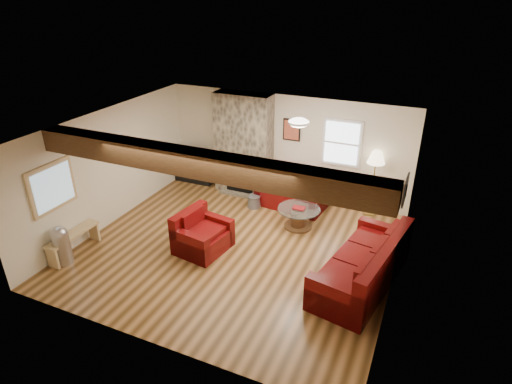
% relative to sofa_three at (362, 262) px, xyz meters
% --- Properties ---
extents(room, '(8.00, 8.00, 8.00)m').
position_rel_sofa_three_xyz_m(room, '(-2.48, 0.10, 0.79)').
color(room, '#4E3214').
rests_on(room, ground).
extents(floor, '(6.00, 6.00, 0.00)m').
position_rel_sofa_three_xyz_m(floor, '(-2.48, 0.10, -0.46)').
color(floor, '#4E3214').
rests_on(floor, ground).
extents(oak_beam, '(6.00, 0.36, 0.38)m').
position_rel_sofa_three_xyz_m(oak_beam, '(-2.48, -1.15, 1.85)').
color(oak_beam, '#351E0F').
rests_on(oak_beam, room).
extents(chimney_breast, '(1.40, 0.67, 2.50)m').
position_rel_sofa_three_xyz_m(chimney_breast, '(-3.48, 2.60, 0.76)').
color(chimney_breast, '#39342C').
rests_on(chimney_breast, floor).
extents(back_window, '(0.90, 0.08, 1.10)m').
position_rel_sofa_three_xyz_m(back_window, '(-1.13, 2.81, 1.09)').
color(back_window, white).
rests_on(back_window, room).
extents(hatch_window, '(0.08, 1.00, 0.90)m').
position_rel_sofa_three_xyz_m(hatch_window, '(-5.44, -1.40, 0.99)').
color(hatch_window, tan).
rests_on(hatch_window, room).
extents(ceiling_dome, '(0.40, 0.40, 0.18)m').
position_rel_sofa_three_xyz_m(ceiling_dome, '(-1.58, 1.00, 1.98)').
color(ceiling_dome, white).
rests_on(ceiling_dome, room).
extents(artwork_back, '(0.42, 0.06, 0.52)m').
position_rel_sofa_three_xyz_m(artwork_back, '(-2.33, 2.81, 1.24)').
color(artwork_back, black).
rests_on(artwork_back, room).
extents(artwork_right, '(0.06, 0.55, 0.42)m').
position_rel_sofa_three_xyz_m(artwork_right, '(0.48, 0.40, 1.29)').
color(artwork_right, black).
rests_on(artwork_right, room).
extents(sofa_three, '(1.41, 2.51, 0.92)m').
position_rel_sofa_three_xyz_m(sofa_three, '(0.00, 0.00, 0.00)').
color(sofa_three, '#490905').
rests_on(sofa_three, floor).
extents(loveseat, '(1.69, 1.10, 0.85)m').
position_rel_sofa_three_xyz_m(loveseat, '(-2.09, 2.33, -0.03)').
color(loveseat, '#490905').
rests_on(loveseat, floor).
extents(armchair_red, '(1.00, 1.10, 0.80)m').
position_rel_sofa_three_xyz_m(armchair_red, '(-3.07, -0.18, -0.06)').
color(armchair_red, '#490905').
rests_on(armchair_red, floor).
extents(coffee_table, '(0.91, 0.91, 0.48)m').
position_rel_sofa_three_xyz_m(coffee_table, '(-1.62, 1.42, -0.23)').
color(coffee_table, '#402A14').
rests_on(coffee_table, floor).
extents(tv_cabinet, '(1.05, 0.42, 0.52)m').
position_rel_sofa_three_xyz_m(tv_cabinet, '(-4.93, 2.63, -0.20)').
color(tv_cabinet, black).
rests_on(tv_cabinet, floor).
extents(television, '(0.79, 0.10, 0.46)m').
position_rel_sofa_three_xyz_m(television, '(-4.93, 2.63, 0.29)').
color(television, black).
rests_on(television, tv_cabinet).
extents(floor_lamp, '(0.39, 0.39, 1.53)m').
position_rel_sofa_three_xyz_m(floor_lamp, '(-0.31, 2.65, 0.85)').
color(floor_lamp, tan).
rests_on(floor_lamp, floor).
extents(pine_bench, '(0.27, 1.17, 0.44)m').
position_rel_sofa_three_xyz_m(pine_bench, '(-5.31, -1.30, -0.24)').
color(pine_bench, tan).
rests_on(pine_bench, floor).
extents(pedal_bin, '(0.34, 0.34, 0.79)m').
position_rel_sofa_three_xyz_m(pedal_bin, '(-5.25, -1.63, -0.06)').
color(pedal_bin, '#B0B0B5').
rests_on(pedal_bin, floor).
extents(coal_bucket, '(0.32, 0.32, 0.30)m').
position_rel_sofa_three_xyz_m(coal_bucket, '(-2.88, 1.88, -0.31)').
color(coal_bucket, slate).
rests_on(coal_bucket, floor).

